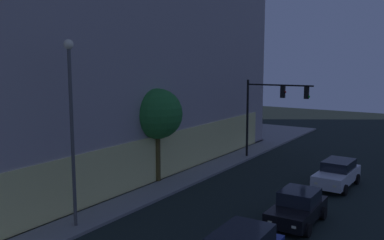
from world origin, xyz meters
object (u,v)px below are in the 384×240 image
object	(u,v)px
car_black	(298,207)
street_lamp_sidewalk	(71,112)
traffic_light_far_corner	(272,103)
car_white	(337,173)
sidewalk_tree	(157,114)

from	to	relation	value
car_black	street_lamp_sidewalk	bearing A→B (deg)	126.53
traffic_light_far_corner	car_white	distance (m)	8.35
street_lamp_sidewalk	car_black	size ratio (longest dim) A/B	2.10
traffic_light_far_corner	car_white	world-z (taller)	traffic_light_far_corner
sidewalk_tree	car_black	distance (m)	10.49
car_black	sidewalk_tree	bearing A→B (deg)	79.96
street_lamp_sidewalk	sidewalk_tree	bearing A→B (deg)	9.28
street_lamp_sidewalk	sidewalk_tree	distance (m)	8.10
street_lamp_sidewalk	car_white	size ratio (longest dim) A/B	1.87
car_black	car_white	bearing A→B (deg)	-0.31
traffic_light_far_corner	street_lamp_sidewalk	bearing A→B (deg)	172.62
sidewalk_tree	car_white	xyz separation A→B (m)	(5.39, -9.73, -3.59)
traffic_light_far_corner	car_black	size ratio (longest dim) A/B	1.50
traffic_light_far_corner	street_lamp_sidewalk	distance (m)	17.75
traffic_light_far_corner	sidewalk_tree	bearing A→B (deg)	159.68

